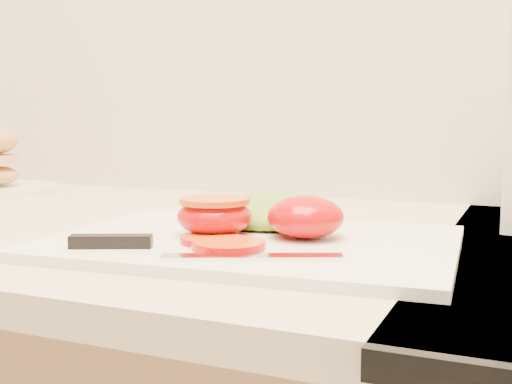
% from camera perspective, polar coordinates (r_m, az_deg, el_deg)
% --- Properties ---
extents(cutting_board, '(0.42, 0.31, 0.01)m').
position_cam_1_polar(cutting_board, '(0.65, -0.35, -4.50)').
color(cutting_board, white).
rests_on(cutting_board, counter).
extents(tomato_half_dome, '(0.08, 0.08, 0.04)m').
position_cam_1_polar(tomato_half_dome, '(0.64, 4.42, -2.22)').
color(tomato_half_dome, '#D30302').
rests_on(tomato_half_dome, cutting_board).
extents(tomato_half_cut, '(0.08, 0.08, 0.04)m').
position_cam_1_polar(tomato_half_cut, '(0.66, -3.69, -2.03)').
color(tomato_half_cut, '#D30302').
rests_on(tomato_half_cut, cutting_board).
extents(tomato_slice_0, '(0.07, 0.07, 0.01)m').
position_cam_1_polar(tomato_slice_0, '(0.59, -2.44, -4.72)').
color(tomato_slice_0, orange).
rests_on(tomato_slice_0, cutting_board).
extents(tomato_slice_1, '(0.06, 0.06, 0.01)m').
position_cam_1_polar(tomato_slice_1, '(0.62, -3.98, -4.24)').
color(tomato_slice_1, orange).
rests_on(tomato_slice_1, cutting_board).
extents(lettuce_leaf_0, '(0.19, 0.17, 0.03)m').
position_cam_1_polar(lettuce_leaf_0, '(0.73, 0.64, -1.67)').
color(lettuce_leaf_0, '#74BA31').
rests_on(lettuce_leaf_0, cutting_board).
extents(knife, '(0.25, 0.08, 0.01)m').
position_cam_1_polar(knife, '(0.58, -8.21, -4.87)').
color(knife, silver).
rests_on(knife, cutting_board).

